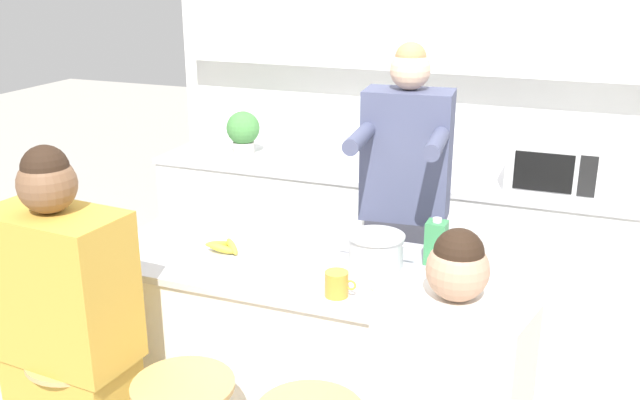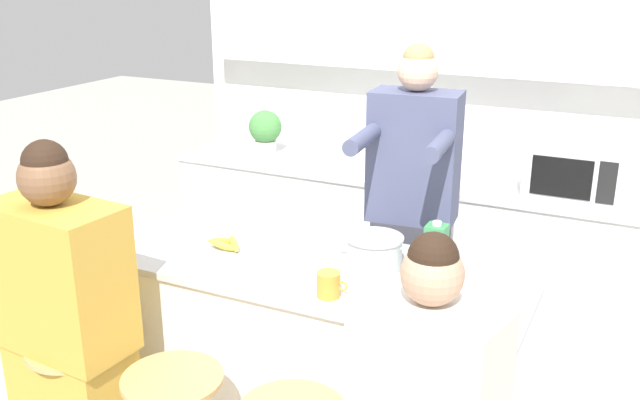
{
  "view_description": "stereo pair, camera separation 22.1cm",
  "coord_description": "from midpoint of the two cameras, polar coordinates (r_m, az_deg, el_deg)",
  "views": [
    {
      "loc": [
        1.0,
        -2.48,
        2.09
      ],
      "look_at": [
        0.0,
        0.07,
        1.15
      ],
      "focal_mm": 40.0,
      "sensor_mm": 36.0,
      "label": 1
    },
    {
      "loc": [
        1.2,
        -2.39,
        2.09
      ],
      "look_at": [
        0.0,
        0.07,
        1.15
      ],
      "focal_mm": 40.0,
      "sensor_mm": 36.0,
      "label": 2
    }
  ],
  "objects": [
    {
      "name": "person_cooking",
      "position": [
        3.35,
        4.82,
        -2.64
      ],
      "size": [
        0.44,
        0.58,
        1.75
      ],
      "rotation": [
        0.0,
        0.0,
        0.09
      ],
      "color": "#383842",
      "rests_on": "ground_plane"
    },
    {
      "name": "microwave",
      "position": [
        4.02,
        16.78,
        2.71
      ],
      "size": [
        0.48,
        0.35,
        0.27
      ],
      "color": "white",
      "rests_on": "back_counter"
    },
    {
      "name": "wall_back",
      "position": [
        4.4,
        6.85,
        11.56
      ],
      "size": [
        3.35,
        0.22,
        2.7
      ],
      "color": "silver",
      "rests_on": "ground_plane"
    },
    {
      "name": "coffee_cup_near",
      "position": [
        2.63,
        -1.07,
        -6.77
      ],
      "size": [
        0.12,
        0.09,
        0.1
      ],
      "color": "orange",
      "rests_on": "kitchen_island"
    },
    {
      "name": "banana_bunch",
      "position": [
        3.06,
        -9.76,
        -3.71
      ],
      "size": [
        0.17,
        0.12,
        0.06
      ],
      "color": "yellow",
      "rests_on": "kitchen_island"
    },
    {
      "name": "fruit_bowl",
      "position": [
        2.59,
        3.74,
        -7.6
      ],
      "size": [
        0.19,
        0.19,
        0.07
      ],
      "color": "silver",
      "rests_on": "kitchen_island"
    },
    {
      "name": "kitchen_island",
      "position": [
        3.13,
        -2.56,
        -12.6
      ],
      "size": [
        1.78,
        0.72,
        0.9
      ],
      "color": "black",
      "rests_on": "ground_plane"
    },
    {
      "name": "potted_plant",
      "position": [
        4.6,
        -7.55,
        5.51
      ],
      "size": [
        0.21,
        0.21,
        0.28
      ],
      "color": "beige",
      "rests_on": "back_counter"
    },
    {
      "name": "juice_carton",
      "position": [
        2.91,
        7.13,
        -3.4
      ],
      "size": [
        0.08,
        0.08,
        0.19
      ],
      "color": "#38844C",
      "rests_on": "kitchen_island"
    },
    {
      "name": "cooking_pot",
      "position": [
        2.88,
        2.3,
        -4.04
      ],
      "size": [
        0.32,
        0.23,
        0.13
      ],
      "color": "#B7BABC",
      "rests_on": "kitchen_island"
    },
    {
      "name": "person_wrapped_blanket",
      "position": [
        2.91,
        -21.59,
        -11.09
      ],
      "size": [
        0.54,
        0.33,
        1.49
      ],
      "rotation": [
        0.0,
        0.0,
        -0.08
      ],
      "color": "gold",
      "rests_on": "ground_plane"
    },
    {
      "name": "back_counter",
      "position": [
        4.38,
        5.26,
        -3.26
      ],
      "size": [
        3.11,
        0.65,
        0.89
      ],
      "color": "white",
      "rests_on": "ground_plane"
    }
  ]
}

